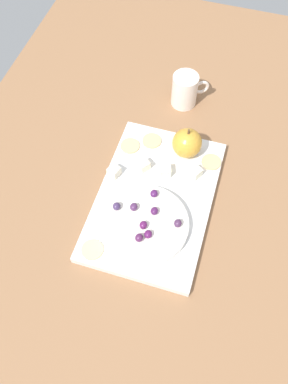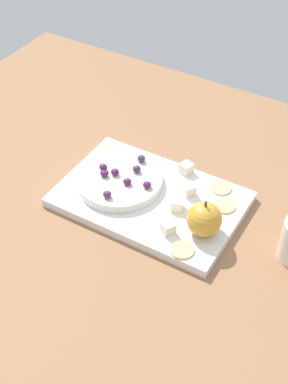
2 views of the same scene
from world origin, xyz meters
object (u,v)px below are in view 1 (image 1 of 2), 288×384
platter (155,199)px  cheese_cube_0 (114,171)px  cheese_cube_3 (143,165)px  grape_0 (143,225)px  grape_2 (148,234)px  grape_5 (154,193)px  grape_4 (134,207)px  grape_3 (178,223)px  cracker_1 (130,146)px  grape_6 (137,237)px  cracker_3 (92,250)px  cup (185,90)px  grape_1 (154,211)px  cracker_2 (152,141)px  apple_whole (187,143)px  cheese_cube_2 (195,173)px  cracker_0 (211,162)px  cheese_cube_1 (165,171)px  grape_7 (117,206)px  serving_dish (147,225)px

platter → cheese_cube_0: size_ratio=15.74×
cheese_cube_3 → grape_0: 15.82cm
cheese_cube_3 → grape_2: (16.73, 6.10, 1.51)cm
cheese_cube_0 → grape_5: 11.17cm
grape_0 → grape_4: same height
grape_0 → grape_3: same height
cracker_1 → grape_6: (23.06, 9.00, 2.58)cm
platter → cracker_1: 15.02cm
cracker_3 → cup: cup is taller
cheese_cube_0 → platter: bearing=73.8°
cheese_cube_0 → grape_6: size_ratio=1.34×
grape_1 → cracker_2: bearing=-162.3°
cup → apple_whole: bearing=15.0°
grape_0 → grape_6: bearing=-8.0°
cracker_1 → grape_6: 24.89cm
cheese_cube_2 → grape_5: (8.76, -7.06, 1.50)cm
grape_4 → cup: size_ratio=0.20×
cracker_0 → cracker_1: 19.34cm
apple_whole → grape_1: 18.69cm
cheese_cube_1 → grape_1: 11.38cm
cracker_2 → grape_5: grape_5 is taller
platter → cheese_cube_3: 8.31cm
platter → apple_whole: size_ratio=5.49×
cracker_2 → cup: size_ratio=0.50×
cheese_cube_0 → cracker_1: 8.69cm
grape_3 → apple_whole: bearing=-171.4°
apple_whole → cheese_cube_1: bearing=-22.4°
cracker_0 → cheese_cube_2: bearing=-31.6°
grape_2 → grape_7: size_ratio=1.00×
cracker_3 → grape_2: bearing=118.3°
cheese_cube_3 → cracker_0: bearing=112.7°
grape_1 → platter: bearing=-165.9°
cheese_cube_1 → cheese_cube_2: bearing=103.1°
cracker_3 → cup: (-46.38, 7.65, 2.19)cm
cracker_0 → grape_6: bearing=-23.2°
apple_whole → grape_0: 22.59cm
cracker_3 → grape_5: grape_5 is taller
grape_4 → cracker_3: bearing=-27.6°
cracker_2 → grape_3: size_ratio=2.53×
cracker_2 → grape_2: (24.72, 6.43, 2.50)cm
cheese_cube_1 → grape_0: bearing=-2.1°
serving_dish → cheese_cube_3: 14.93cm
apple_whole → cheese_cube_0: 17.75cm
cracker_2 → grape_1: size_ratio=2.53×
grape_0 → grape_2: size_ratio=1.00×
platter → cracker_0: size_ratio=8.33×
cheese_cube_0 → cracker_0: size_ratio=0.53×
grape_4 → grape_2: bearing=42.3°
grape_4 → apple_whole: bearing=160.5°
cheese_cube_3 → grape_5: (7.27, 4.62, 1.50)cm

